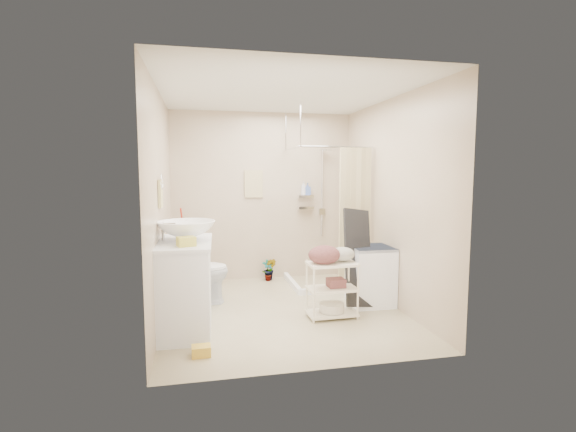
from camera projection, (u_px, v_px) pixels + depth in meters
name	position (u px, v px, depth m)	size (l,w,h in m)	color
floor	(283.00, 310.00, 5.11)	(3.20, 3.20, 0.00)	#C2B892
ceiling	(282.00, 93.00, 4.84)	(2.80, 3.20, 0.04)	silver
wall_back	(263.00, 197.00, 6.53)	(2.80, 0.04, 2.60)	beige
wall_front	(320.00, 219.00, 3.42)	(2.80, 0.04, 2.60)	beige
wall_left	(161.00, 206.00, 4.69)	(0.04, 3.20, 2.60)	beige
wall_right	(391.00, 202.00, 5.26)	(0.04, 3.20, 2.60)	beige
vanity	(183.00, 285.00, 4.43)	(0.61, 1.09, 0.96)	silver
sink	(186.00, 231.00, 4.41)	(0.61, 0.61, 0.21)	white
counter_basket	(186.00, 241.00, 4.07)	(0.17, 0.13, 0.09)	#D3CF46
floor_basket	(201.00, 349.00, 3.82)	(0.25, 0.19, 0.13)	yellow
toilet	(196.00, 271.00, 5.33)	(0.47, 0.82, 0.83)	silver
mop	(182.00, 246.00, 6.25)	(0.11, 0.11, 1.15)	red
potted_plant_a	(268.00, 270.00, 6.45)	(0.18, 0.12, 0.33)	brown
potted_plant_b	(270.00, 269.00, 6.50)	(0.19, 0.15, 0.35)	brown
hanging_towel	(254.00, 184.00, 6.46)	(0.28, 0.03, 0.42)	beige
towel_ring	(160.00, 192.00, 4.48)	(0.04, 0.22, 0.34)	#D7CB81
tp_holder	(166.00, 256.00, 4.81)	(0.08, 0.12, 0.14)	silver
shower	(325.00, 215.00, 6.20)	(1.10, 1.10, 2.10)	white
shampoo_bottle_a	(304.00, 188.00, 6.58)	(0.08, 0.08, 0.22)	silver
shampoo_bottle_b	(308.00, 189.00, 6.60)	(0.09, 0.09, 0.19)	#4964AD
washing_machine	(370.00, 275.00, 5.30)	(0.51, 0.53, 0.74)	white
laundry_rack	(332.00, 285.00, 4.81)	(0.56, 0.33, 0.77)	white
ironing_board	(358.00, 257.00, 5.16)	(0.36, 0.11, 1.27)	black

